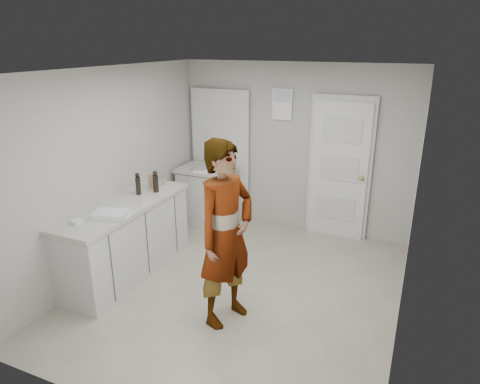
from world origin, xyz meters
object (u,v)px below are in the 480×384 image
at_px(cake_mix_box, 153,182).
at_px(oil_cruet_b, 138,184).
at_px(egg_bowl, 77,222).
at_px(oil_cruet_a, 156,182).
at_px(spice_jar, 164,182).
at_px(person, 226,234).
at_px(baking_dish, 111,215).

distance_m(cake_mix_box, oil_cruet_b, 0.27).
xyz_separation_m(oil_cruet_b, egg_bowl, (-0.04, -1.03, -0.11)).
bearing_deg(oil_cruet_a, cake_mix_box, 137.52).
relative_size(spice_jar, oil_cruet_a, 0.27).
bearing_deg(person, oil_cruet_a, 76.67).
distance_m(oil_cruet_b, baking_dish, 0.77).
relative_size(cake_mix_box, oil_cruet_a, 0.68).
xyz_separation_m(spice_jar, baking_dish, (0.09, -1.20, -0.01)).
bearing_deg(person, cake_mix_box, 75.86).
distance_m(oil_cruet_a, baking_dish, 0.92).
xyz_separation_m(oil_cruet_b, baking_dish, (0.16, -0.74, -0.11)).
height_order(person, oil_cruet_a, person).
xyz_separation_m(spice_jar, oil_cruet_a, (0.07, -0.29, 0.10)).
bearing_deg(spice_jar, baking_dish, -85.84).
xyz_separation_m(cake_mix_box, egg_bowl, (-0.09, -1.30, -0.07)).
distance_m(person, cake_mix_box, 1.81).
xyz_separation_m(oil_cruet_a, egg_bowl, (-0.19, -1.21, -0.11)).
relative_size(oil_cruet_b, egg_bowl, 2.44).
bearing_deg(baking_dish, spice_jar, 94.16).
relative_size(spice_jar, baking_dish, 0.18).
bearing_deg(cake_mix_box, oil_cruet_b, -99.26).
xyz_separation_m(person, egg_bowl, (-1.61, -0.32, -0.02)).
bearing_deg(oil_cruet_b, cake_mix_box, 80.55).
distance_m(person, spice_jar, 1.89).
bearing_deg(baking_dish, cake_mix_box, 96.82).
distance_m(cake_mix_box, baking_dish, 1.02).
relative_size(oil_cruet_a, egg_bowl, 2.42).
height_order(oil_cruet_a, egg_bowl, oil_cruet_a).
bearing_deg(baking_dish, egg_bowl, -125.50).
relative_size(baking_dish, egg_bowl, 3.55).
bearing_deg(baking_dish, oil_cruet_a, 91.16).
xyz_separation_m(person, baking_dish, (-1.40, -0.03, -0.01)).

